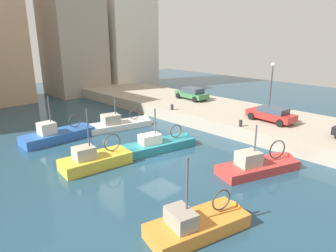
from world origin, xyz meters
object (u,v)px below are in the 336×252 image
fishing_boat_orange (204,227)px  fishing_boat_red (262,169)px  parked_car_red (271,114)px  quay_streetlamp (272,80)px  fishing_boat_yellow (101,164)px  parked_car_green (192,93)px  mooring_bollard_mid (172,107)px  fishing_boat_white (123,126)px  mooring_bollard_south (241,123)px  fishing_boat_teal (163,147)px  fishing_boat_blue (63,138)px

fishing_boat_orange → fishing_boat_red: fishing_boat_orange is taller
parked_car_red → quay_streetlamp: (2.49, 1.53, 2.57)m
fishing_boat_yellow → parked_car_red: (14.29, -4.91, 1.77)m
fishing_boat_red → parked_car_green: (9.24, 14.21, 1.78)m
parked_car_green → mooring_bollard_mid: parked_car_green is taller
fishing_boat_white → fishing_boat_yellow: (-6.35, -5.96, -0.01)m
mooring_bollard_south → quay_streetlamp: quay_streetlamp is taller
fishing_boat_teal → fishing_boat_blue: bearing=121.0°
fishing_boat_blue → fishing_boat_orange: bearing=-94.2°
fishing_boat_white → mooring_bollard_mid: bearing=-20.9°
fishing_boat_yellow → parked_car_green: (16.32, 6.01, 1.79)m
fishing_boat_blue → parked_car_green: bearing=-3.2°
fishing_boat_orange → parked_car_green: 22.99m
fishing_boat_white → fishing_boat_blue: (-5.71, 0.93, -0.02)m
fishing_boat_white → parked_car_red: size_ratio=1.63×
fishing_boat_white → parked_car_red: 13.58m
fishing_boat_yellow → fishing_boat_blue: fishing_boat_yellow is taller
fishing_boat_teal → fishing_boat_yellow: bearing=172.2°
parked_car_red → quay_streetlamp: size_ratio=0.89×
fishing_boat_red → fishing_boat_teal: fishing_boat_teal is taller
fishing_boat_white → fishing_boat_teal: 6.77m
fishing_boat_teal → fishing_boat_white: bearing=80.4°
fishing_boat_red → mooring_bollard_mid: size_ratio=11.83×
fishing_boat_red → fishing_boat_teal: size_ratio=0.97×
parked_car_red → quay_streetlamp: quay_streetlamp is taller
fishing_boat_yellow → fishing_boat_orange: 9.50m
mooring_bollard_south → fishing_boat_red: bearing=-133.0°
fishing_boat_yellow → fishing_boat_teal: fishing_boat_yellow is taller
quay_streetlamp → fishing_boat_yellow: bearing=168.6°
fishing_boat_red → quay_streetlamp: size_ratio=1.35×
fishing_boat_yellow → fishing_boat_blue: bearing=84.6°
fishing_boat_teal → quay_streetlamp: (11.56, -2.66, 4.35)m
parked_car_green → fishing_boat_white: bearing=-179.7°
fishing_boat_teal → parked_car_red: (9.07, -4.20, 1.78)m
fishing_boat_yellow → fishing_boat_orange: bearing=-93.4°
fishing_boat_orange → parked_car_red: fishing_boat_orange is taller
fishing_boat_orange → quay_streetlamp: bearing=19.4°
fishing_boat_red → fishing_boat_blue: size_ratio=0.98×
fishing_boat_white → mooring_bollard_mid: (4.78, -1.82, 1.35)m
fishing_boat_blue → fishing_boat_white: bearing=-9.2°
fishing_boat_orange → mooring_bollard_south: 13.05m
parked_car_green → mooring_bollard_south: size_ratio=7.54×
fishing_boat_blue → parked_car_red: (13.65, -11.80, 1.77)m
fishing_boat_white → quay_streetlamp: 14.65m
fishing_boat_orange → fishing_boat_teal: size_ratio=0.86×
fishing_boat_orange → quay_streetlamp: (17.34, 6.10, 4.35)m
fishing_boat_teal → mooring_bollard_south: (5.91, -3.15, 1.37)m
fishing_boat_teal → parked_car_red: fishing_boat_teal is taller
fishing_boat_yellow → fishing_boat_teal: size_ratio=0.84×
fishing_boat_white → mooring_bollard_south: 11.01m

